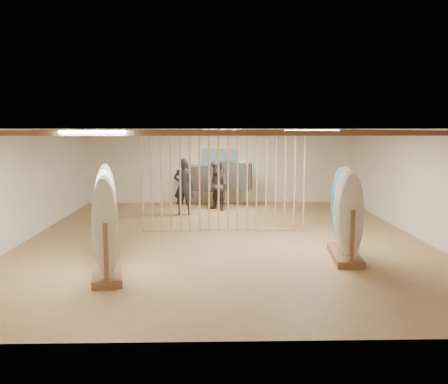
{
  "coord_description": "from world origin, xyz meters",
  "views": [
    {
      "loc": [
        -0.29,
        -11.96,
        2.8
      ],
      "look_at": [
        0.0,
        0.0,
        1.2
      ],
      "focal_mm": 38.0,
      "sensor_mm": 36.0,
      "label": 1
    }
  ],
  "objects_px": {
    "rack_left": "(106,235)",
    "clothing_rack_b": "(231,176)",
    "shopper_a": "(184,183)",
    "rack_right": "(345,228)",
    "shopper_b": "(217,182)",
    "clothing_rack_a": "(205,179)"
  },
  "relations": [
    {
      "from": "rack_left",
      "to": "clothing_rack_b",
      "type": "xyz_separation_m",
      "value": [
        2.84,
        7.72,
        0.41
      ]
    },
    {
      "from": "clothing_rack_b",
      "to": "shopper_a",
      "type": "relative_size",
      "value": 0.79
    },
    {
      "from": "clothing_rack_b",
      "to": "shopper_b",
      "type": "relative_size",
      "value": 0.86
    },
    {
      "from": "rack_right",
      "to": "shopper_b",
      "type": "bearing_deg",
      "value": 119.97
    },
    {
      "from": "clothing_rack_b",
      "to": "clothing_rack_a",
      "type": "bearing_deg",
      "value": -154.43
    },
    {
      "from": "rack_left",
      "to": "rack_right",
      "type": "bearing_deg",
      "value": -5.89
    },
    {
      "from": "rack_right",
      "to": "shopper_b",
      "type": "distance_m",
      "value": 6.77
    },
    {
      "from": "shopper_a",
      "to": "rack_left",
      "type": "bearing_deg",
      "value": 86.65
    },
    {
      "from": "rack_right",
      "to": "rack_left",
      "type": "bearing_deg",
      "value": -167.09
    },
    {
      "from": "clothing_rack_a",
      "to": "shopper_b",
      "type": "distance_m",
      "value": 0.98
    },
    {
      "from": "shopper_b",
      "to": "rack_left",
      "type": "bearing_deg",
      "value": -68.46
    },
    {
      "from": "rack_right",
      "to": "shopper_b",
      "type": "height_order",
      "value": "rack_right"
    },
    {
      "from": "shopper_a",
      "to": "rack_right",
      "type": "bearing_deg",
      "value": 133.52
    },
    {
      "from": "rack_left",
      "to": "clothing_rack_a",
      "type": "relative_size",
      "value": 1.86
    },
    {
      "from": "rack_right",
      "to": "shopper_a",
      "type": "relative_size",
      "value": 0.95
    },
    {
      "from": "clothing_rack_a",
      "to": "shopper_a",
      "type": "distance_m",
      "value": 1.82
    },
    {
      "from": "rack_right",
      "to": "clothing_rack_a",
      "type": "bearing_deg",
      "value": 120.32
    },
    {
      "from": "rack_left",
      "to": "shopper_b",
      "type": "bearing_deg",
      "value": 58.67
    },
    {
      "from": "rack_left",
      "to": "clothing_rack_b",
      "type": "relative_size",
      "value": 1.7
    },
    {
      "from": "rack_left",
      "to": "clothing_rack_b",
      "type": "bearing_deg",
      "value": 57.41
    },
    {
      "from": "clothing_rack_a",
      "to": "clothing_rack_b",
      "type": "relative_size",
      "value": 0.92
    },
    {
      "from": "clothing_rack_a",
      "to": "rack_left",
      "type": "bearing_deg",
      "value": -86.49
    }
  ]
}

